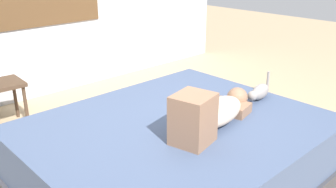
{
  "coord_description": "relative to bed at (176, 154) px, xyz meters",
  "views": [
    {
      "loc": [
        -1.77,
        -1.8,
        1.72
      ],
      "look_at": [
        0.1,
        0.19,
        0.67
      ],
      "focal_mm": 39.8,
      "sensor_mm": 36.0,
      "label": 1
    }
  ],
  "objects": [
    {
      "name": "ground_plane",
      "position": [
        -0.0,
        0.01,
        -0.26
      ],
      "size": [
        16.0,
        16.0,
        0.0
      ],
      "primitive_type": "plane",
      "color": "tan"
    },
    {
      "name": "cat",
      "position": [
        0.85,
        -0.15,
        0.33
      ],
      "size": [
        0.36,
        0.15,
        0.21
      ],
      "color": "gray",
      "rests_on": "bed"
    },
    {
      "name": "person_lying",
      "position": [
        0.15,
        -0.22,
        0.38
      ],
      "size": [
        0.94,
        0.44,
        0.34
      ],
      "color": "#CCB299",
      "rests_on": "bed"
    },
    {
      "name": "bed",
      "position": [
        0.0,
        0.0,
        0.0
      ],
      "size": [
        2.2,
        1.83,
        0.52
      ],
      "color": "#38383D",
      "rests_on": "ground"
    }
  ]
}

